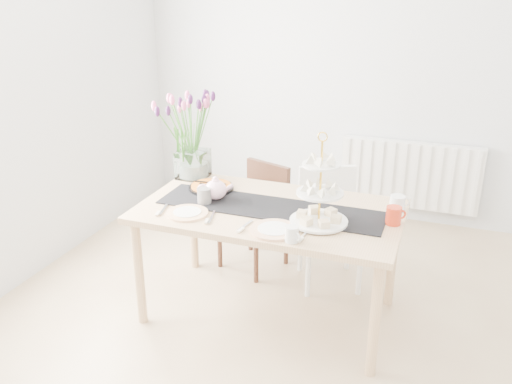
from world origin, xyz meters
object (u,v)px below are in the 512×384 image
(chair_brown, at_px, (259,208))
(plate_right, at_px, (274,230))
(radiator, at_px, (409,175))
(mug_orange, at_px, (394,216))
(teapot, at_px, (216,190))
(mug_grey, at_px, (204,196))
(dining_table, at_px, (270,220))
(tulip_vase, at_px, (191,123))
(mug_white, at_px, (292,234))
(cake_stand, at_px, (320,201))
(chair_white, at_px, (329,217))
(plate_left, at_px, (187,213))
(cream_jug, at_px, (397,203))
(tart_tin, at_px, (211,188))

(chair_brown, distance_m, plate_right, 1.06)
(radiator, distance_m, mug_orange, 1.79)
(teapot, height_order, mug_grey, teapot)
(radiator, relative_size, dining_table, 0.75)
(radiator, relative_size, tulip_vase, 1.67)
(chair_brown, bearing_deg, tulip_vase, -124.44)
(dining_table, relative_size, plate_right, 5.77)
(radiator, xyz_separation_m, tulip_vase, (-1.39, -1.45, 0.70))
(chair_brown, height_order, mug_white, mug_white)
(cake_stand, xyz_separation_m, mug_white, (-0.08, -0.27, -0.10))
(teapot, xyz_separation_m, mug_orange, (1.10, 0.02, -0.02))
(cake_stand, distance_m, mug_grey, 0.75)
(chair_white, height_order, plate_right, chair_white)
(plate_left, bearing_deg, mug_grey, 80.87)
(mug_white, distance_m, plate_right, 0.16)
(mug_grey, xyz_separation_m, plate_right, (0.53, -0.22, -0.04))
(cream_jug, xyz_separation_m, plate_left, (-1.17, -0.49, -0.04))
(chair_brown, height_order, cake_stand, cake_stand)
(cake_stand, bearing_deg, chair_white, 97.18)
(chair_brown, xyz_separation_m, plate_left, (-0.14, -0.88, 0.30))
(chair_brown, xyz_separation_m, teapot, (-0.07, -0.62, 0.37))
(cream_jug, height_order, plate_right, cream_jug)
(plate_right, bearing_deg, tulip_vase, 142.09)
(tulip_vase, bearing_deg, radiator, 46.26)
(chair_white, xyz_separation_m, mug_orange, (0.49, -0.55, 0.32))
(mug_grey, xyz_separation_m, mug_white, (0.66, -0.31, -0.01))
(teapot, xyz_separation_m, mug_grey, (-0.04, -0.08, -0.02))
(radiator, height_order, mug_white, mug_white)
(mug_grey, bearing_deg, mug_orange, -35.14)
(plate_right, bearing_deg, mug_white, -35.07)
(dining_table, bearing_deg, tulip_vase, 153.77)
(tart_tin, height_order, mug_orange, mug_orange)
(cake_stand, distance_m, plate_right, 0.31)
(tulip_vase, relative_size, mug_orange, 6.78)
(mug_white, height_order, mug_orange, mug_orange)
(plate_right, bearing_deg, teapot, 148.34)
(cream_jug, bearing_deg, mug_grey, 170.35)
(chair_white, xyz_separation_m, mug_grey, (-0.66, -0.66, 0.32))
(chair_brown, distance_m, tulip_vase, 0.85)
(radiator, xyz_separation_m, dining_table, (-0.70, -1.79, 0.22))
(plate_left, distance_m, plate_right, 0.56)
(mug_grey, xyz_separation_m, plate_left, (-0.03, -0.18, -0.05))
(radiator, bearing_deg, chair_white, -110.39)
(tulip_vase, xyz_separation_m, mug_grey, (0.28, -0.41, -0.35))
(cream_jug, height_order, plate_left, cream_jug)
(tart_tin, bearing_deg, mug_orange, -6.00)
(cake_stand, relative_size, mug_orange, 4.65)
(cake_stand, height_order, mug_grey, cake_stand)
(cream_jug, distance_m, tart_tin, 1.20)
(tulip_vase, xyz_separation_m, cream_jug, (1.43, -0.10, -0.35))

